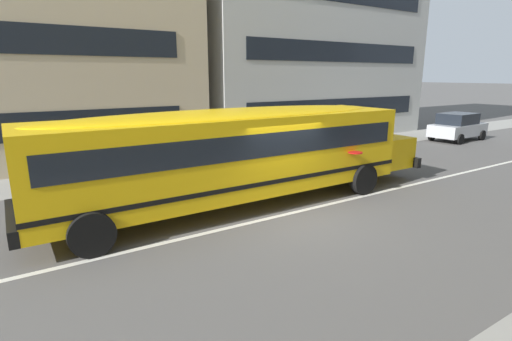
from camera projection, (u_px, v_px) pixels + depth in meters
name	position (u px, v px, depth m)	size (l,w,h in m)	color
ground_plane	(289.00, 214.00, 11.07)	(400.00, 400.00, 0.00)	#54514F
sidewalk_far	(186.00, 165.00, 17.02)	(120.00, 3.00, 0.01)	gray
lane_centreline	(289.00, 214.00, 11.07)	(110.00, 0.16, 0.01)	silver
school_bus	(240.00, 149.00, 11.45)	(12.94, 3.05, 2.89)	yellow
parked_car_silver_by_lamppost	(458.00, 126.00, 23.36)	(3.99, 2.06, 1.64)	#B7BABF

